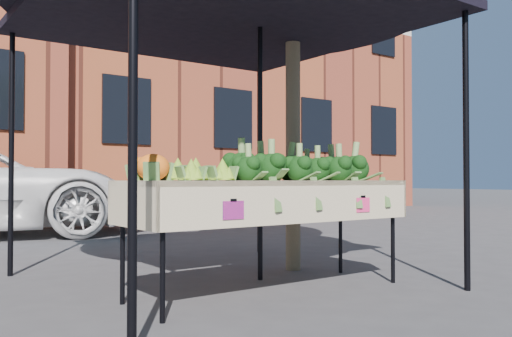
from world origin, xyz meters
name	(u,v)px	position (x,y,z in m)	size (l,w,h in m)	color
ground	(238,293)	(0.00, 0.00, 0.00)	(90.00, 90.00, 0.00)	#37373A
table	(270,236)	(0.23, -0.13, 0.45)	(2.41, 0.84, 0.90)	beige
canopy	(223,127)	(0.13, 0.44, 1.37)	(3.16, 3.16, 2.74)	black
broccoli_heap	(295,163)	(0.50, -0.11, 1.05)	(1.40, 0.60, 0.29)	black
romanesco_cluster	(196,165)	(-0.44, -0.10, 1.01)	(0.46, 0.60, 0.23)	#91C139
cauliflower_pair	(148,166)	(-0.81, -0.07, 1.00)	(0.26, 0.46, 0.20)	orange
street_tree	(293,57)	(1.07, 0.61, 2.15)	(2.18, 2.18, 4.30)	#1E4C14
building_right	(206,83)	(7.00, 12.50, 4.25)	(12.00, 8.00, 8.50)	brown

